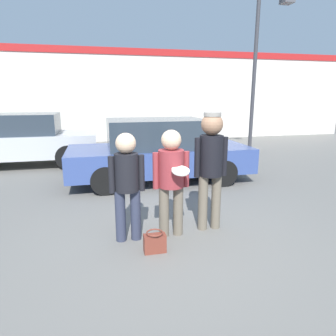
{
  "coord_description": "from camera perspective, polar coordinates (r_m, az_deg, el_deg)",
  "views": [
    {
      "loc": [
        -1.11,
        -4.17,
        2.07
      ],
      "look_at": [
        -0.09,
        0.13,
        1.01
      ],
      "focal_mm": 32.0,
      "sensor_mm": 36.0,
      "label": 1
    }
  ],
  "objects": [
    {
      "name": "handbag",
      "position": [
        4.18,
        -2.53,
        -13.97
      ],
      "size": [
        0.3,
        0.23,
        0.29
      ],
      "color": "brown",
      "rests_on": "ground"
    },
    {
      "name": "parked_car_near",
      "position": [
        7.4,
        -1.84,
        3.27
      ],
      "size": [
        4.4,
        1.84,
        1.54
      ],
      "color": "#334784",
      "rests_on": "ground"
    },
    {
      "name": "person_left",
      "position": [
        4.27,
        -7.84,
        -2.12
      ],
      "size": [
        0.51,
        0.34,
        1.58
      ],
      "color": "#2D3347",
      "rests_on": "ground"
    },
    {
      "name": "parked_car_far",
      "position": [
        10.11,
        -25.91,
        4.88
      ],
      "size": [
        4.26,
        1.9,
        1.57
      ],
      "color": "#B7BABF",
      "rests_on": "ground"
    },
    {
      "name": "person_middle_with_frisbee",
      "position": [
        4.37,
        0.62,
        -1.22
      ],
      "size": [
        0.55,
        0.58,
        1.61
      ],
      "color": "#665B4C",
      "rests_on": "ground"
    },
    {
      "name": "shrub",
      "position": [
        14.23,
        -28.65,
        5.72
      ],
      "size": [
        1.09,
        1.09,
        1.09
      ],
      "color": "#2D6B33",
      "rests_on": "ground"
    },
    {
      "name": "storefront_building",
      "position": [
        14.43,
        -9.24,
        13.55
      ],
      "size": [
        24.0,
        0.22,
        4.19
      ],
      "color": "silver",
      "rests_on": "ground"
    },
    {
      "name": "person_right",
      "position": [
        4.61,
        8.17,
        1.6
      ],
      "size": [
        0.53,
        0.36,
        1.84
      ],
      "color": "#665B4C",
      "rests_on": "ground"
    },
    {
      "name": "street_lamp",
      "position": [
        10.46,
        17.37,
        19.13
      ],
      "size": [
        1.19,
        0.35,
        5.16
      ],
      "color": "#38383D",
      "rests_on": "ground"
    },
    {
      "name": "ground_plane",
      "position": [
        4.79,
        1.39,
        -12.11
      ],
      "size": [
        56.0,
        56.0,
        0.0
      ],
      "primitive_type": "plane",
      "color": "#66635E"
    }
  ]
}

